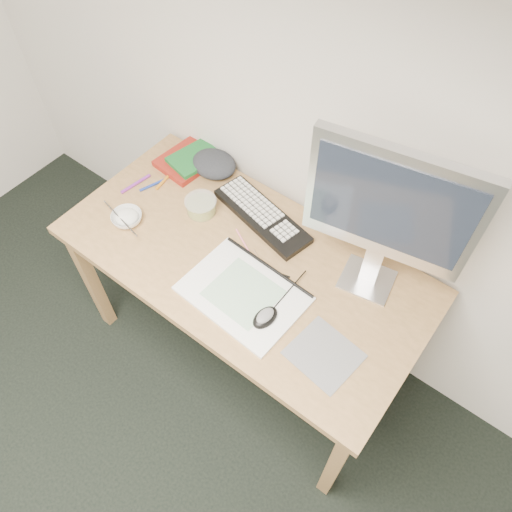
{
  "coord_description": "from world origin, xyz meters",
  "views": [
    {
      "loc": [
        0.72,
        0.6,
        2.25
      ],
      "look_at": [
        0.09,
        1.42,
        0.83
      ],
      "focal_mm": 35.0,
      "sensor_mm": 36.0,
      "label": 1
    }
  ],
  "objects_px": {
    "keyboard": "(262,216)",
    "rice_bowl": "(127,218)",
    "desk": "(244,271)",
    "sketchpad": "(243,294)",
    "monitor": "(390,210)"
  },
  "relations": [
    {
      "from": "keyboard",
      "to": "rice_bowl",
      "type": "distance_m",
      "value": 0.53
    },
    {
      "from": "desk",
      "to": "keyboard",
      "type": "bearing_deg",
      "value": 107.44
    },
    {
      "from": "desk",
      "to": "keyboard",
      "type": "relative_size",
      "value": 3.18
    },
    {
      "from": "keyboard",
      "to": "monitor",
      "type": "distance_m",
      "value": 0.6
    },
    {
      "from": "keyboard",
      "to": "monitor",
      "type": "height_order",
      "value": "monitor"
    },
    {
      "from": "desk",
      "to": "sketchpad",
      "type": "height_order",
      "value": "sketchpad"
    },
    {
      "from": "monitor",
      "to": "rice_bowl",
      "type": "height_order",
      "value": "monitor"
    },
    {
      "from": "keyboard",
      "to": "sketchpad",
      "type": "bearing_deg",
      "value": -51.05
    },
    {
      "from": "sketchpad",
      "to": "rice_bowl",
      "type": "bearing_deg",
      "value": -175.86
    },
    {
      "from": "rice_bowl",
      "to": "sketchpad",
      "type": "bearing_deg",
      "value": 1.1
    },
    {
      "from": "sketchpad",
      "to": "keyboard",
      "type": "bearing_deg",
      "value": 119.48
    },
    {
      "from": "desk",
      "to": "rice_bowl",
      "type": "distance_m",
      "value": 0.5
    },
    {
      "from": "sketchpad",
      "to": "monitor",
      "type": "distance_m",
      "value": 0.58
    },
    {
      "from": "rice_bowl",
      "to": "keyboard",
      "type": "bearing_deg",
      "value": 39.25
    },
    {
      "from": "rice_bowl",
      "to": "monitor",
      "type": "bearing_deg",
      "value": 20.4
    }
  ]
}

